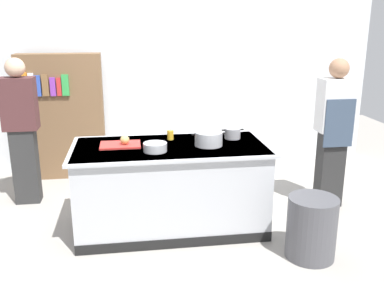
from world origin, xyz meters
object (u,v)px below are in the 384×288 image
person_chef (333,130)px  person_guest (22,128)px  juice_cup (170,135)px  stock_pot (209,139)px  sauce_pan (232,133)px  trash_bin (311,228)px  mixing_bowl (155,147)px  onion (125,140)px  bookshelf (63,117)px

person_chef → person_guest: bearing=97.7°
person_chef → juice_cup: bearing=110.1°
stock_pot → sauce_pan: size_ratio=1.47×
trash_bin → mixing_bowl: bearing=156.2°
onion → sauce_pan: (1.14, 0.13, -0.01)m
stock_pot → person_chef: person_chef is taller
mixing_bowl → bookshelf: 2.28m
mixing_bowl → stock_pot: bearing=13.2°
stock_pot → person_chef: bearing=13.3°
mixing_bowl → juice_cup: (0.19, 0.40, 0.01)m
mixing_bowl → bookshelf: (-1.14, 1.97, -0.09)m
person_chef → person_guest: same height
stock_pot → sauce_pan: bearing=36.9°
onion → trash_bin: size_ratio=0.16×
juice_cup → sauce_pan: bearing=-4.3°
sauce_pan → juice_cup: (-0.66, 0.05, -0.01)m
sauce_pan → bookshelf: size_ratio=0.14×
sauce_pan → mixing_bowl: (-0.85, -0.35, -0.01)m
juice_cup → onion: bearing=-159.1°
stock_pot → person_guest: person_guest is taller
trash_bin → juice_cup: bearing=139.6°
sauce_pan → person_guest: 2.44m
stock_pot → person_guest: size_ratio=0.20×
sauce_pan → stock_pot: bearing=-143.1°
person_chef → bookshelf: 3.53m
stock_pot → sauce_pan: (0.30, 0.23, -0.01)m
trash_bin → bookshelf: (-2.51, 2.58, 0.56)m
sauce_pan → person_guest: (-2.32, 0.75, -0.04)m
bookshelf → mixing_bowl: bearing=-60.0°
sauce_pan → onion: bearing=-173.4°
stock_pot → person_chef: size_ratio=0.20×
person_chef → trash_bin: bearing=165.4°
mixing_bowl → person_chef: bearing=13.3°
onion → person_guest: (-1.19, 0.88, -0.05)m
onion → sauce_pan: bearing=6.6°
onion → person_guest: size_ratio=0.05×
sauce_pan → person_chef: size_ratio=0.14×
mixing_bowl → person_guest: 1.84m
stock_pot → mixing_bowl: stock_pot is taller
stock_pot → juice_cup: 0.45m
mixing_bowl → trash_bin: mixing_bowl is taller
sauce_pan → bookshelf: (-1.99, 1.62, -0.10)m
person_guest → bookshelf: 0.93m
stock_pot → trash_bin: (0.83, -0.73, -0.68)m
onion → trash_bin: bearing=-26.5°
bookshelf → trash_bin: bearing=-45.7°
juice_cup → trash_bin: bearing=-40.4°
juice_cup → bookshelf: bearing=130.2°
trash_bin → person_guest: size_ratio=0.34×
sauce_pan → bookshelf: 2.56m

